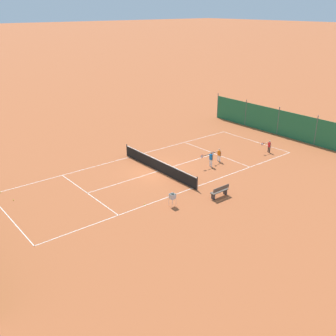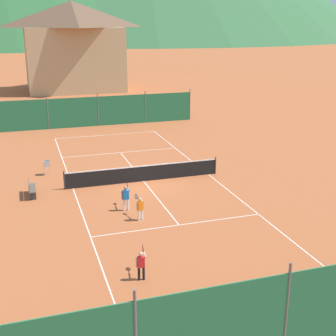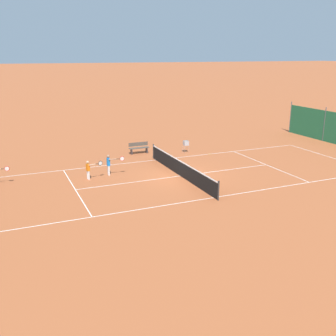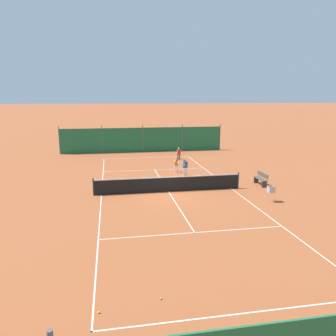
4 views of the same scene
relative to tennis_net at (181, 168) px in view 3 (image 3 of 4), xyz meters
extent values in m
plane|color=#A8542D|center=(0.00, 0.00, -0.50)|extent=(600.00, 600.00, 0.00)
cube|color=white|center=(0.00, 11.90, -0.50)|extent=(8.25, 0.05, 0.01)
cube|color=white|center=(-4.10, 0.00, -0.50)|extent=(0.05, 23.85, 0.01)
cube|color=white|center=(4.10, 0.00, -0.50)|extent=(0.05, 23.85, 0.01)
cube|color=white|center=(0.00, 6.40, -0.50)|extent=(8.20, 0.05, 0.01)
cube|color=white|center=(0.00, -6.40, -0.50)|extent=(8.20, 0.05, 0.01)
cube|color=white|center=(0.00, 0.00, -0.50)|extent=(0.05, 12.80, 0.01)
cylinder|color=#2D2D2D|center=(-4.55, 0.00, 0.03)|extent=(0.08, 0.08, 1.06)
cylinder|color=#2D2D2D|center=(4.55, 0.00, 0.03)|extent=(0.08, 0.08, 1.06)
cube|color=black|center=(0.00, 0.00, -0.04)|extent=(9.10, 0.02, 0.91)
cube|color=white|center=(0.00, 0.00, 0.43)|extent=(9.10, 0.04, 0.06)
cylinder|color=#59595E|center=(-8.60, 15.50, 0.95)|extent=(0.08, 0.08, 2.90)
cylinder|color=#59595E|center=(-4.30, 15.50, 0.95)|extent=(0.08, 0.08, 2.90)
cylinder|color=white|center=(-1.65, -5.35, -0.23)|extent=(0.10, 0.10, 0.54)
cylinder|color=white|center=(-1.48, -5.31, -0.23)|extent=(0.10, 0.10, 0.54)
cube|color=orange|center=(-1.56, -5.33, 0.25)|extent=(0.29, 0.20, 0.42)
sphere|color=tan|center=(-1.56, -5.33, 0.56)|extent=(0.16, 0.16, 0.16)
cylinder|color=tan|center=(-1.73, -5.36, 0.25)|extent=(0.06, 0.06, 0.42)
cylinder|color=tan|center=(-1.45, -5.09, 0.41)|extent=(0.15, 0.42, 0.06)
cylinder|color=black|center=(-1.52, -4.79, 0.41)|extent=(0.07, 0.19, 0.03)
torus|color=black|center=(-1.57, -4.56, 0.41)|extent=(0.08, 0.28, 0.28)
cylinder|color=silver|center=(-1.57, -4.56, 0.41)|extent=(0.06, 0.24, 0.25)
cylinder|color=black|center=(-2.64, -9.98, 0.40)|extent=(0.05, 0.19, 0.03)
torus|color=red|center=(-2.61, -9.75, 0.40)|extent=(0.06, 0.28, 0.28)
cylinder|color=silver|center=(-2.61, -9.75, 0.40)|extent=(0.04, 0.25, 0.25)
cylinder|color=white|center=(-2.05, -3.97, -0.20)|extent=(0.11, 0.11, 0.60)
cylinder|color=white|center=(-1.85, -3.99, -0.20)|extent=(0.11, 0.11, 0.60)
cube|color=blue|center=(-1.95, -3.98, 0.34)|extent=(0.31, 0.19, 0.47)
sphere|color=#A37556|center=(-1.95, -3.98, 0.69)|extent=(0.19, 0.19, 0.19)
cylinder|color=#A37556|center=(-2.13, -3.96, 0.34)|extent=(0.07, 0.07, 0.47)
cylinder|color=#A37556|center=(-1.74, -3.76, 0.52)|extent=(0.11, 0.47, 0.07)
cylinder|color=black|center=(-1.71, -3.42, 0.52)|extent=(0.05, 0.22, 0.03)
torus|color=red|center=(-1.69, -3.17, 0.52)|extent=(0.05, 0.28, 0.28)
cylinder|color=silver|center=(-1.69, -3.17, 0.52)|extent=(0.03, 0.25, 0.25)
sphere|color=#CCE033|center=(-3.99, 4.28, -0.47)|extent=(0.07, 0.07, 0.07)
cylinder|color=#B7B7BC|center=(-5.47, 2.76, -0.22)|extent=(0.02, 0.02, 0.55)
cylinder|color=#B7B7BC|center=(-5.13, 2.76, -0.22)|extent=(0.02, 0.02, 0.55)
cylinder|color=#B7B7BC|center=(-5.47, 3.10, -0.22)|extent=(0.02, 0.02, 0.55)
cylinder|color=#B7B7BC|center=(-5.13, 3.10, -0.22)|extent=(0.02, 0.02, 0.55)
cube|color=#B7B7BC|center=(-5.30, 2.93, 0.06)|extent=(0.34, 0.34, 0.02)
cube|color=#B7B7BC|center=(-5.30, 2.76, 0.22)|extent=(0.34, 0.02, 0.34)
cube|color=#B7B7BC|center=(-5.30, 3.10, 0.22)|extent=(0.34, 0.02, 0.34)
cube|color=#B7B7BC|center=(-5.47, 2.93, 0.22)|extent=(0.02, 0.34, 0.34)
cube|color=#B7B7BC|center=(-5.13, 2.93, 0.22)|extent=(0.02, 0.34, 0.34)
sphere|color=#CCE033|center=(-5.33, 2.84, 0.10)|extent=(0.07, 0.07, 0.07)
sphere|color=#CCE033|center=(-5.38, 2.91, 0.10)|extent=(0.07, 0.07, 0.07)
sphere|color=#CCE033|center=(-5.27, 2.80, 0.10)|extent=(0.07, 0.07, 0.07)
sphere|color=#CCE033|center=(-5.29, 3.00, 0.10)|extent=(0.07, 0.07, 0.07)
sphere|color=#CCE033|center=(-5.23, 3.00, 0.10)|extent=(0.07, 0.07, 0.07)
sphere|color=#CCE033|center=(-5.43, 2.92, 0.10)|extent=(0.07, 0.07, 0.07)
sphere|color=#CCE033|center=(-5.21, 2.94, 0.16)|extent=(0.07, 0.07, 0.07)
sphere|color=#CCE033|center=(-5.43, 3.01, 0.16)|extent=(0.07, 0.07, 0.07)
sphere|color=#CCE033|center=(-5.35, 3.01, 0.16)|extent=(0.07, 0.07, 0.07)
sphere|color=#CCE033|center=(-5.33, 2.95, 0.16)|extent=(0.07, 0.07, 0.07)
sphere|color=#CCE033|center=(-5.43, 2.91, 0.16)|extent=(0.07, 0.07, 0.07)
sphere|color=#CCE033|center=(-5.28, 2.80, 0.16)|extent=(0.07, 0.07, 0.07)
sphere|color=#CCE033|center=(-5.27, 2.94, 0.21)|extent=(0.07, 0.07, 0.07)
sphere|color=#CCE033|center=(-5.38, 2.97, 0.21)|extent=(0.07, 0.07, 0.07)
sphere|color=#CCE033|center=(-5.24, 2.93, 0.21)|extent=(0.07, 0.07, 0.07)
sphere|color=#CCE033|center=(-5.25, 2.95, 0.21)|extent=(0.07, 0.07, 0.07)
cube|color=#51473D|center=(-6.30, -0.48, -0.06)|extent=(0.36, 1.50, 0.05)
cube|color=#51473D|center=(-6.46, -0.48, 0.20)|extent=(0.04, 1.50, 0.28)
cube|color=#333338|center=(-6.30, 0.12, -0.28)|extent=(0.32, 0.06, 0.44)
cube|color=#333338|center=(-6.30, -1.08, -0.28)|extent=(0.32, 0.06, 0.44)
camera|label=1|loc=(-23.12, 17.75, 11.84)|focal=42.00mm
camera|label=2|loc=(-6.51, -25.08, 8.65)|focal=50.00mm
camera|label=3|loc=(20.80, -9.79, 6.72)|focal=42.00mm
camera|label=4|loc=(3.47, 19.26, 5.24)|focal=35.00mm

